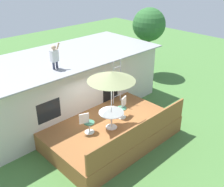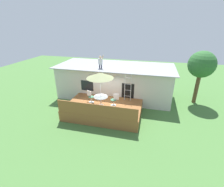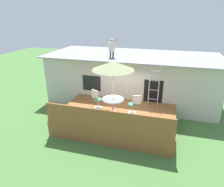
{
  "view_description": "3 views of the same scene",
  "coord_description": "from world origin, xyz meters",
  "px_view_note": "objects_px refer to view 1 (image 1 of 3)",
  "views": [
    {
      "loc": [
        -6.65,
        -7.05,
        7.11
      ],
      "look_at": [
        0.52,
        0.42,
        1.92
      ],
      "focal_mm": 42.66,
      "sensor_mm": 36.0,
      "label": 1
    },
    {
      "loc": [
        3.28,
        -10.46,
        6.49
      ],
      "look_at": [
        0.44,
        0.74,
        1.44
      ],
      "focal_mm": 26.1,
      "sensor_mm": 36.0,
      "label": 2
    },
    {
      "loc": [
        2.22,
        -8.65,
        5.32
      ],
      "look_at": [
        -0.4,
        0.44,
        1.53
      ],
      "focal_mm": 32.43,
      "sensor_mm": 36.0,
      "label": 3
    }
  ],
  "objects_px": {
    "patio_chair_left": "(87,123)",
    "patio_table": "(111,115)",
    "backyard_tree": "(149,25)",
    "step_ladder": "(117,82)",
    "person_figure": "(55,55)",
    "patio_chair_right": "(122,108)",
    "patio_umbrella": "(111,76)"
  },
  "relations": [
    {
      "from": "step_ladder",
      "to": "person_figure",
      "type": "relative_size",
      "value": 1.98
    },
    {
      "from": "step_ladder",
      "to": "patio_umbrella",
      "type": "bearing_deg",
      "value": -140.55
    },
    {
      "from": "patio_table",
      "to": "patio_chair_right",
      "type": "distance_m",
      "value": 1.01
    },
    {
      "from": "backyard_tree",
      "to": "person_figure",
      "type": "bearing_deg",
      "value": -169.79
    },
    {
      "from": "step_ladder",
      "to": "backyard_tree",
      "type": "bearing_deg",
      "value": 25.56
    },
    {
      "from": "patio_table",
      "to": "backyard_tree",
      "type": "bearing_deg",
      "value": 29.3
    },
    {
      "from": "patio_table",
      "to": "patio_chair_right",
      "type": "height_order",
      "value": "patio_chair_right"
    },
    {
      "from": "step_ladder",
      "to": "person_figure",
      "type": "distance_m",
      "value": 3.26
    },
    {
      "from": "patio_chair_right",
      "to": "patio_chair_left",
      "type": "bearing_deg",
      "value": -20.13
    },
    {
      "from": "backyard_tree",
      "to": "step_ladder",
      "type": "bearing_deg",
      "value": -154.44
    },
    {
      "from": "patio_chair_left",
      "to": "backyard_tree",
      "type": "height_order",
      "value": "backyard_tree"
    },
    {
      "from": "patio_chair_left",
      "to": "patio_table",
      "type": "bearing_deg",
      "value": 0.0
    },
    {
      "from": "patio_umbrella",
      "to": "person_figure",
      "type": "bearing_deg",
      "value": 107.08
    },
    {
      "from": "patio_umbrella",
      "to": "step_ladder",
      "type": "distance_m",
      "value": 2.59
    },
    {
      "from": "patio_umbrella",
      "to": "step_ladder",
      "type": "bearing_deg",
      "value": 39.45
    },
    {
      "from": "patio_chair_left",
      "to": "patio_chair_right",
      "type": "height_order",
      "value": "same"
    },
    {
      "from": "patio_chair_left",
      "to": "patio_umbrella",
      "type": "bearing_deg",
      "value": 0.0
    },
    {
      "from": "patio_umbrella",
      "to": "backyard_tree",
      "type": "height_order",
      "value": "backyard_tree"
    },
    {
      "from": "step_ladder",
      "to": "patio_chair_left",
      "type": "relative_size",
      "value": 2.39
    },
    {
      "from": "backyard_tree",
      "to": "patio_chair_right",
      "type": "bearing_deg",
      "value": -149.06
    },
    {
      "from": "patio_table",
      "to": "step_ladder",
      "type": "relative_size",
      "value": 0.47
    },
    {
      "from": "patio_chair_left",
      "to": "patio_chair_right",
      "type": "xyz_separation_m",
      "value": [
        1.92,
        -0.1,
        0.0
      ]
    },
    {
      "from": "person_figure",
      "to": "patio_chair_right",
      "type": "bearing_deg",
      "value": -52.82
    },
    {
      "from": "step_ladder",
      "to": "backyard_tree",
      "type": "distance_m",
      "value": 6.3
    },
    {
      "from": "patio_table",
      "to": "backyard_tree",
      "type": "height_order",
      "value": "backyard_tree"
    },
    {
      "from": "patio_table",
      "to": "patio_chair_left",
      "type": "bearing_deg",
      "value": 157.57
    },
    {
      "from": "step_ladder",
      "to": "person_figure",
      "type": "xyz_separation_m",
      "value": [
        -2.56,
        1.19,
        1.64
      ]
    },
    {
      "from": "patio_chair_left",
      "to": "backyard_tree",
      "type": "xyz_separation_m",
      "value": [
        8.24,
        3.69,
        2.09
      ]
    },
    {
      "from": "patio_umbrella",
      "to": "step_ladder",
      "type": "height_order",
      "value": "patio_umbrella"
    },
    {
      "from": "person_figure",
      "to": "patio_chair_left",
      "type": "xyz_separation_m",
      "value": [
        -0.15,
        -2.23,
        -2.28
      ]
    },
    {
      "from": "patio_umbrella",
      "to": "step_ladder",
      "type": "xyz_separation_m",
      "value": [
        1.75,
        1.44,
        -1.25
      ]
    },
    {
      "from": "patio_umbrella",
      "to": "patio_chair_left",
      "type": "height_order",
      "value": "patio_umbrella"
    }
  ]
}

